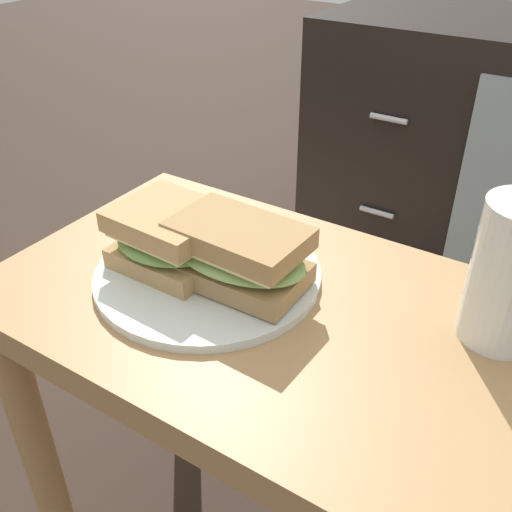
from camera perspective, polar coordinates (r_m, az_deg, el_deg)
name	(u,v)px	position (r m, az deg, el deg)	size (l,w,h in m)	color
side_table	(258,361)	(0.67, 0.15, -10.22)	(0.56, 0.36, 0.46)	#A37A4C
area_rug	(240,304)	(1.34, -1.54, -4.71)	(1.09, 0.72, 0.01)	brown
plate	(206,275)	(0.63, -4.90, -1.89)	(0.24, 0.24, 0.01)	silver
sandwich_front	(171,237)	(0.63, -8.33, 1.88)	(0.12, 0.11, 0.07)	tan
sandwich_back	(240,253)	(0.59, -1.59, 0.25)	(0.15, 0.09, 0.07)	#9E7A4C
beer_glass	(512,275)	(0.57, 23.66, -1.73)	(0.07, 0.07, 0.14)	silver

